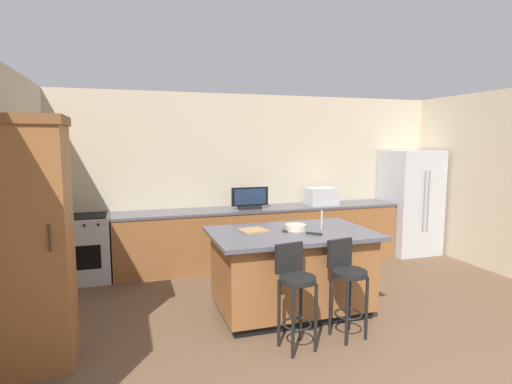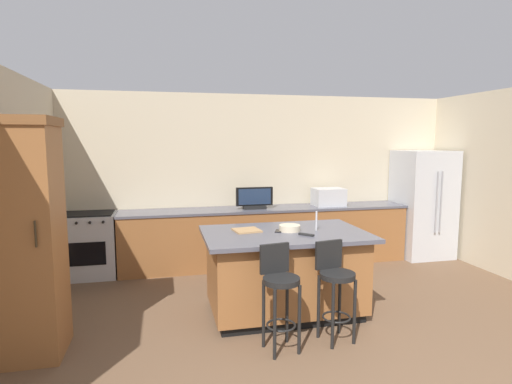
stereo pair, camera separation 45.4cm
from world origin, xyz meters
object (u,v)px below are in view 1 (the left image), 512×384
(cabinet_tower, at_px, (34,239))
(fruit_bowl, at_px, (296,227))
(refrigerator, at_px, (410,202))
(cell_phone, at_px, (285,230))
(bar_stool_right, at_px, (347,280))
(bar_stool_left, at_px, (295,287))
(range_oven, at_px, (81,249))
(kitchen_island, at_px, (291,271))
(tv_remote, at_px, (314,234))
(cutting_board, at_px, (253,230))
(microwave, at_px, (321,196))
(tv_monitor, at_px, (250,199))

(cabinet_tower, xyz_separation_m, fruit_bowl, (2.56, 0.42, -0.15))
(refrigerator, height_order, cell_phone, refrigerator)
(bar_stool_right, xyz_separation_m, cell_phone, (-0.35, 0.77, 0.36))
(cabinet_tower, bearing_deg, cell_phone, 9.88)
(refrigerator, xyz_separation_m, bar_stool_left, (-3.20, -2.53, -0.30))
(range_oven, bearing_deg, kitchen_island, -37.81)
(range_oven, distance_m, cabinet_tower, 2.30)
(tv_remote, relative_size, cutting_board, 0.60)
(bar_stool_right, bearing_deg, cell_phone, 103.48)
(cabinet_tower, height_order, microwave, cabinet_tower)
(bar_stool_left, distance_m, bar_stool_right, 0.57)
(refrigerator, xyz_separation_m, microwave, (-1.65, 0.09, 0.15))
(kitchen_island, distance_m, bar_stool_left, 0.84)
(refrigerator, xyz_separation_m, range_oven, (-5.28, 0.08, -0.43))
(microwave, distance_m, tv_remote, 2.33)
(kitchen_island, height_order, bar_stool_left, bar_stool_left)
(tv_monitor, bearing_deg, fruit_bowl, -89.48)
(fruit_bowl, bearing_deg, range_oven, 143.57)
(cutting_board, bearing_deg, range_oven, 139.16)
(cabinet_tower, distance_m, bar_stool_left, 2.31)
(cabinet_tower, relative_size, microwave, 4.44)
(range_oven, xyz_separation_m, bar_stool_right, (2.65, -2.55, 0.12))
(range_oven, distance_m, tv_monitor, 2.48)
(tv_monitor, height_order, tv_remote, tv_monitor)
(tv_monitor, distance_m, cutting_board, 1.70)
(fruit_bowl, distance_m, cell_phone, 0.13)
(tv_remote, bearing_deg, microwave, 17.89)
(tv_remote, bearing_deg, cutting_board, 104.55)
(cutting_board, bearing_deg, cabinet_tower, -166.16)
(fruit_bowl, xyz_separation_m, cell_phone, (-0.13, 0.01, -0.03))
(refrigerator, bearing_deg, range_oven, 179.08)
(tv_monitor, bearing_deg, tv_remote, -86.52)
(bar_stool_right, bearing_deg, tv_remote, 92.14)
(range_oven, relative_size, tv_monitor, 1.62)
(refrigerator, xyz_separation_m, fruit_bowl, (-2.86, -1.70, 0.08))
(refrigerator, relative_size, tv_monitor, 3.12)
(cabinet_tower, relative_size, tv_monitor, 3.77)
(microwave, relative_size, bar_stool_left, 0.49)
(cabinet_tower, height_order, cutting_board, cabinet_tower)
(range_oven, xyz_separation_m, cabinet_tower, (-0.13, -2.20, 0.65))
(bar_stool_left, relative_size, tv_remote, 5.74)
(range_oven, height_order, microwave, microwave)
(refrigerator, distance_m, tv_monitor, 2.88)
(fruit_bowl, bearing_deg, cutting_board, 168.09)
(kitchen_island, xyz_separation_m, tv_remote, (0.17, -0.22, 0.46))
(microwave, height_order, tv_remote, microwave)
(tv_remote, bearing_deg, range_oven, 97.31)
(tv_remote, distance_m, cutting_board, 0.68)
(cell_phone, relative_size, tv_remote, 0.88)
(cabinet_tower, relative_size, bar_stool_left, 2.19)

